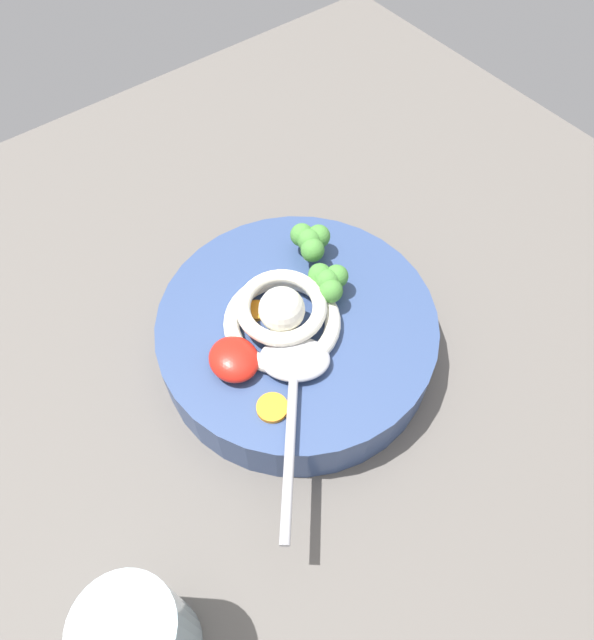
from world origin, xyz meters
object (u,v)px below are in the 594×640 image
noodle_pile (282,315)px  soup_spoon (294,373)px  drinking_glass (142,637)px  soup_bowl (297,335)px

noodle_pile → soup_spoon: 5.53cm
soup_spoon → drinking_glass: bearing=-24.7°
soup_bowl → drinking_glass: drinking_glass is taller
soup_bowl → soup_spoon: 6.67cm
noodle_pile → drinking_glass: 26.11cm
soup_bowl → soup_spoon: soup_spoon is taller
noodle_pile → drinking_glass: (-14.09, 21.95, -1.15)cm
soup_bowl → noodle_pile: (0.46, 1.30, 3.88)cm
drinking_glass → soup_bowl: bearing=-59.6°
soup_bowl → noodle_pile: 4.12cm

